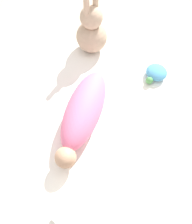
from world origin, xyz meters
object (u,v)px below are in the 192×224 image
bunny_plush (92,32)px  pillow (104,215)px  swaddled_baby (83,112)px  turtle_plush (156,73)px

bunny_plush → pillow: bearing=43.7°
swaddled_baby → turtle_plush: swaddled_baby is taller
swaddled_baby → pillow: size_ratio=1.65×
pillow → swaddled_baby: bearing=-128.2°
pillow → bunny_plush: 1.02m
swaddled_baby → pillow: (0.30, 0.38, -0.04)m
bunny_plush → turtle_plush: bunny_plush is taller
swaddled_baby → bunny_plush: bunny_plush is taller
pillow → turtle_plush: size_ratio=2.14×
pillow → turtle_plush: (-0.81, -0.25, -0.02)m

